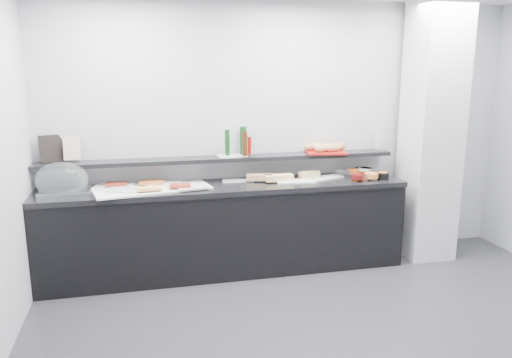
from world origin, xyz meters
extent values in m
plane|color=#2D2D30|center=(0.00, 0.00, 0.00)|extent=(5.00, 5.00, 0.00)
cube|color=#B0B2B8|center=(0.00, 2.00, 1.35)|extent=(5.00, 0.02, 2.70)
cube|color=silver|center=(1.50, 1.65, 1.35)|extent=(0.50, 0.50, 2.70)
cube|color=black|center=(-0.70, 1.70, 0.42)|extent=(3.60, 0.60, 0.85)
cube|color=black|center=(-0.70, 1.70, 0.88)|extent=(3.62, 0.62, 0.05)
cube|color=black|center=(-0.70, 1.88, 1.13)|extent=(3.60, 0.25, 0.04)
cube|color=silver|center=(-2.19, 1.69, 0.92)|extent=(0.45, 0.30, 0.04)
ellipsoid|color=white|center=(-2.21, 1.70, 1.03)|extent=(0.52, 0.39, 0.34)
cube|color=white|center=(-1.41, 1.70, 0.91)|extent=(1.15, 0.70, 0.01)
cube|color=silver|center=(-1.76, 1.85, 0.92)|extent=(0.39, 0.31, 0.01)
cube|color=maroon|center=(-1.74, 1.80, 0.94)|extent=(0.20, 0.13, 0.02)
cube|color=silver|center=(-1.29, 1.79, 0.92)|extent=(0.36, 0.27, 0.01)
cube|color=#C65B28|center=(-1.41, 1.81, 0.94)|extent=(0.25, 0.18, 0.02)
cube|color=silver|center=(-1.66, 1.60, 0.92)|extent=(0.32, 0.27, 0.01)
cube|color=#E5B959|center=(-1.44, 1.55, 0.94)|extent=(0.22, 0.15, 0.02)
cube|color=white|center=(-1.04, 1.58, 0.92)|extent=(0.32, 0.24, 0.01)
cube|color=maroon|center=(-1.15, 1.59, 0.94)|extent=(0.21, 0.14, 0.02)
cube|color=silver|center=(-0.55, 1.83, 0.91)|extent=(0.32, 0.16, 0.01)
cube|color=tan|center=(-0.34, 1.76, 0.94)|extent=(0.28, 0.16, 0.06)
cylinder|color=#B2B5B9|center=(-0.46, 1.75, 0.92)|extent=(0.16, 0.06, 0.01)
cube|color=white|center=(0.01, 1.66, 0.91)|extent=(0.41, 0.21, 0.01)
cube|color=#E6C378|center=(-0.16, 1.69, 0.94)|extent=(0.29, 0.12, 0.06)
cylinder|color=silver|center=(-0.14, 1.65, 0.92)|extent=(0.16, 0.01, 0.01)
cube|color=white|center=(0.37, 1.75, 0.91)|extent=(0.40, 0.28, 0.01)
cube|color=tan|center=(0.20, 1.79, 0.94)|extent=(0.24, 0.16, 0.06)
cylinder|color=silver|center=(0.28, 1.72, 0.92)|extent=(0.15, 0.06, 0.01)
cylinder|color=silver|center=(0.58, 1.78, 0.94)|extent=(0.19, 0.19, 0.07)
cylinder|color=#CB5E1B|center=(0.70, 1.80, 0.95)|extent=(0.13, 0.13, 0.05)
cylinder|color=black|center=(0.83, 1.86, 0.94)|extent=(0.17, 0.17, 0.07)
cylinder|color=#581D0C|center=(0.86, 1.83, 0.95)|extent=(0.13, 0.13, 0.05)
cylinder|color=white|center=(0.93, 1.77, 0.94)|extent=(0.22, 0.22, 0.07)
cylinder|color=white|center=(0.84, 1.83, 0.95)|extent=(0.16, 0.16, 0.05)
cylinder|color=#9C260E|center=(0.73, 1.61, 0.94)|extent=(0.15, 0.15, 0.07)
cylinder|color=#520D0B|center=(0.63, 1.54, 0.95)|extent=(0.13, 0.13, 0.05)
cylinder|color=silver|center=(0.73, 1.60, 0.94)|extent=(0.17, 0.17, 0.07)
cylinder|color=orange|center=(0.80, 1.57, 0.95)|extent=(0.17, 0.17, 0.05)
cylinder|color=black|center=(0.93, 1.57, 0.94)|extent=(0.15, 0.15, 0.07)
cylinder|color=#CF621C|center=(0.93, 1.59, 0.95)|extent=(0.10, 0.10, 0.05)
cube|color=black|center=(-2.32, 1.96, 1.28)|extent=(0.23, 0.14, 0.26)
cube|color=#C4A78D|center=(-2.13, 1.93, 1.28)|extent=(0.16, 0.06, 0.22)
cube|color=white|center=(-0.60, 1.89, 1.16)|extent=(0.31, 0.21, 0.01)
cylinder|color=#0F3713|center=(-0.65, 1.87, 1.29)|extent=(0.06, 0.06, 0.26)
cylinder|color=#381D0A|center=(-0.48, 1.84, 1.28)|extent=(0.07, 0.07, 0.24)
cylinder|color=#0F3915|center=(-0.47, 1.94, 1.30)|extent=(0.07, 0.07, 0.28)
cylinder|color=#B2120C|center=(-0.41, 1.88, 1.25)|extent=(0.04, 0.04, 0.18)
cylinder|color=white|center=(-0.40, 1.88, 1.20)|extent=(0.04, 0.04, 0.07)
cylinder|color=silver|center=(-0.35, 1.90, 1.20)|extent=(0.04, 0.04, 0.07)
cube|color=#A41711|center=(0.40, 1.85, 1.16)|extent=(0.45, 0.34, 0.02)
ellipsoid|color=#B77C46|center=(0.25, 1.93, 1.21)|extent=(0.15, 0.12, 0.08)
ellipsoid|color=gold|center=(0.32, 1.93, 1.21)|extent=(0.14, 0.10, 0.08)
ellipsoid|color=tan|center=(0.33, 1.81, 1.21)|extent=(0.17, 0.12, 0.08)
ellipsoid|color=#B78545|center=(0.42, 1.81, 1.21)|extent=(0.18, 0.15, 0.08)
ellipsoid|color=#BE8748|center=(0.49, 1.81, 1.21)|extent=(0.13, 0.09, 0.08)
ellipsoid|color=#D7B052|center=(0.42, 1.85, 1.21)|extent=(0.17, 0.12, 0.08)
ellipsoid|color=#B27543|center=(0.59, 1.88, 1.21)|extent=(0.14, 0.11, 0.08)
cylinder|color=white|center=(1.00, 1.85, 1.30)|extent=(0.11, 0.11, 0.30)
camera|label=1|loc=(-1.51, -3.02, 2.03)|focal=35.00mm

